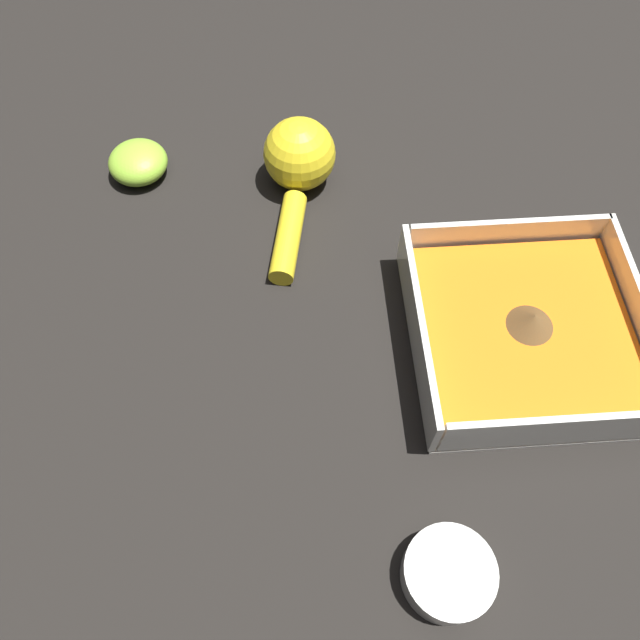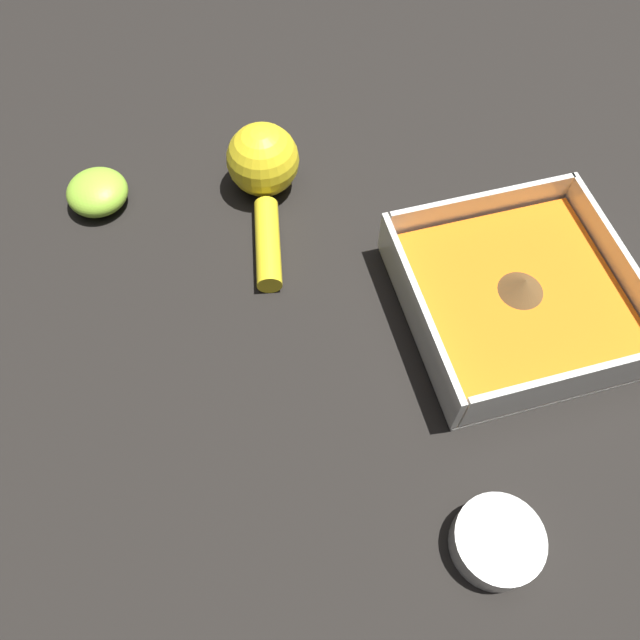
# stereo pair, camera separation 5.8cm
# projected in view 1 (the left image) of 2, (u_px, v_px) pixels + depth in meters

# --- Properties ---
(ground_plane) EXTENTS (4.00, 4.00, 0.00)m
(ground_plane) POSITION_uv_depth(u_px,v_px,m) (525.00, 364.00, 0.59)
(ground_plane) COLOR black
(square_dish) EXTENTS (0.21, 0.21, 0.06)m
(square_dish) POSITION_uv_depth(u_px,v_px,m) (523.00, 333.00, 0.58)
(square_dish) COLOR silver
(square_dish) RESTS_ON ground_plane
(spice_bowl) EXTENTS (0.07, 0.07, 0.03)m
(spice_bowl) POSITION_uv_depth(u_px,v_px,m) (448.00, 574.00, 0.48)
(spice_bowl) COLOR silver
(spice_bowl) RESTS_ON ground_plane
(lemon_squeezer) EXTENTS (0.18, 0.08, 0.08)m
(lemon_squeezer) POSITION_uv_depth(u_px,v_px,m) (298.00, 164.00, 0.67)
(lemon_squeezer) COLOR yellow
(lemon_squeezer) RESTS_ON ground_plane
(lemon_half) EXTENTS (0.07, 0.07, 0.04)m
(lemon_half) POSITION_uv_depth(u_px,v_px,m) (138.00, 162.00, 0.69)
(lemon_half) COLOR #93CC38
(lemon_half) RESTS_ON ground_plane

